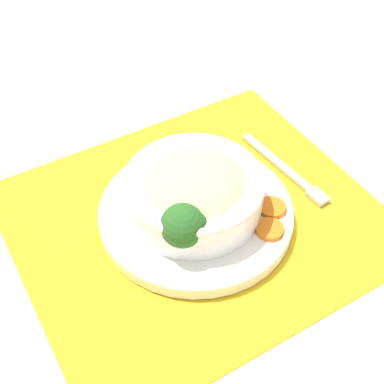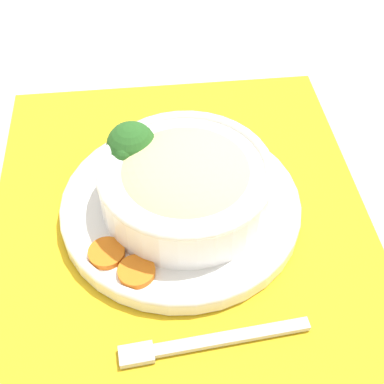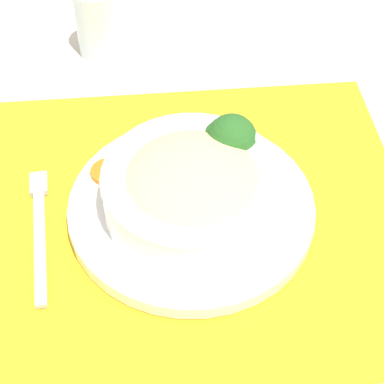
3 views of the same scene
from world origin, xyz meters
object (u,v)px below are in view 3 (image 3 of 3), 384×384
bowl (193,187)px  broccoli_floret (231,141)px  water_glass (99,25)px  fork (40,221)px

bowl → broccoli_floret: broccoli_floret is taller
water_glass → bowl: bearing=-73.3°
broccoli_floret → water_glass: (-0.14, 0.27, -0.02)m
water_glass → fork: (-0.07, -0.31, -0.04)m
broccoli_floret → water_glass: water_glass is taller
bowl → water_glass: water_glass is taller
fork → bowl: bearing=-7.3°
water_glass → fork: bearing=-102.7°
broccoli_floret → bowl: bearing=-130.7°
bowl → broccoli_floret: (0.05, 0.06, 0.01)m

